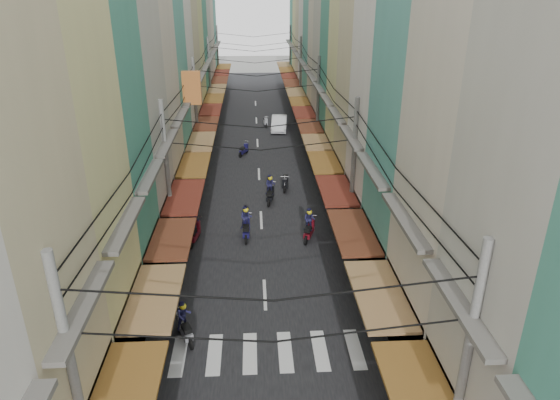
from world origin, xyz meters
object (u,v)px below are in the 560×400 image
object	(u,v)px
bicycle	(373,274)
market_umbrella	(456,328)
white_car	(279,130)
traffic_sign	(397,302)

from	to	relation	value
bicycle	market_umbrella	xyz separation A→B (m)	(1.28, -6.98, 2.06)
market_umbrella	white_car	bearing A→B (deg)	97.70
bicycle	market_umbrella	world-z (taller)	market_umbrella
white_car	traffic_sign	size ratio (longest dim) A/B	1.71
white_car	bicycle	world-z (taller)	white_car
market_umbrella	traffic_sign	world-z (taller)	traffic_sign
bicycle	traffic_sign	bearing A→B (deg)	162.30
white_car	traffic_sign	bearing A→B (deg)	-79.51
bicycle	market_umbrella	size ratio (longest dim) A/B	0.75
bicycle	traffic_sign	xyz separation A→B (m)	(-0.41, -5.31, 2.05)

